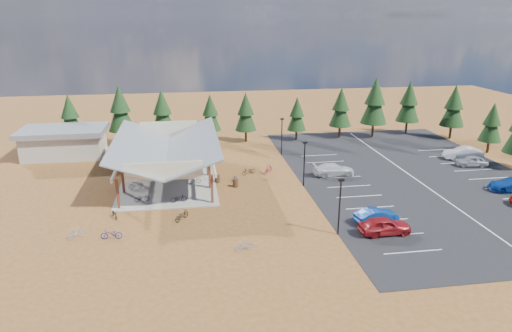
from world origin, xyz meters
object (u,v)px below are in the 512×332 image
(bike_14, at_px, (235,178))
(trash_bin_1, at_px, (217,179))
(bike_4, at_px, (179,198))
(bike_5, at_px, (194,180))
(car_1, at_px, (376,216))
(car_8, at_px, (471,161))
(bike_2, at_px, (146,170))
(car_9, at_px, (463,153))
(lamp_post_0, at_px, (340,203))
(bike_0, at_px, (142,198))
(bike_6, at_px, (189,166))
(bike_12, at_px, (182,215))
(trash_bin_0, at_px, (236,183))
(bike_13, at_px, (245,245))
(bike_9, at_px, (76,233))
(bike_3, at_px, (141,158))
(bike_16, at_px, (249,171))
(bike_1, at_px, (136,184))
(bike_7, at_px, (194,155))
(bike_15, at_px, (268,169))
(car_0, at_px, (385,226))
(bike_8, at_px, (114,214))
(car_3, at_px, (334,170))
(lamp_post_1, at_px, (304,161))
(lamp_post_2, at_px, (282,134))
(outbuilding, at_px, (64,142))
(bike_10, at_px, (111,234))

(bike_14, bearing_deg, trash_bin_1, -174.78)
(bike_4, xyz_separation_m, bike_5, (1.73, 5.19, 0.03))
(car_1, bearing_deg, car_8, -63.35)
(bike_5, bearing_deg, car_8, -90.75)
(bike_2, height_order, car_9, car_9)
(lamp_post_0, relative_size, car_8, 1.30)
(bike_0, bearing_deg, bike_6, -34.89)
(bike_12, relative_size, car_8, 0.47)
(trash_bin_0, height_order, bike_13, trash_bin_0)
(bike_0, bearing_deg, bike_9, 136.88)
(bike_0, distance_m, bike_9, 8.66)
(bike_3, distance_m, bike_12, 18.98)
(bike_16, xyz_separation_m, car_9, (28.88, 1.59, 0.41))
(car_9, bearing_deg, trash_bin_1, -71.65)
(trash_bin_0, bearing_deg, bike_1, 175.34)
(bike_7, relative_size, bike_12, 0.98)
(bike_15, bearing_deg, bike_2, 33.96)
(trash_bin_1, bearing_deg, bike_2, 154.71)
(bike_14, relative_size, car_0, 0.34)
(bike_8, xyz_separation_m, car_3, (24.18, 8.28, 0.33))
(bike_8, bearing_deg, car_0, -39.92)
(trash_bin_0, relative_size, car_9, 0.18)
(lamp_post_0, bearing_deg, bike_15, 100.33)
(bike_16, bearing_deg, lamp_post_1, 26.62)
(bike_9, relative_size, car_9, 0.32)
(lamp_post_2, bearing_deg, lamp_post_0, -90.00)
(lamp_post_1, relative_size, bike_4, 3.17)
(outbuilding, height_order, bike_15, outbuilding)
(bike_1, bearing_deg, trash_bin_0, -109.79)
(bike_4, bearing_deg, bike_13, -166.22)
(car_0, bearing_deg, bike_7, 33.13)
(bike_5, bearing_deg, trash_bin_1, -87.40)
(bike_4, distance_m, bike_8, 6.54)
(trash_bin_1, relative_size, bike_7, 0.49)
(trash_bin_0, height_order, bike_9, bike_9)
(bike_5, height_order, car_8, car_8)
(lamp_post_1, distance_m, bike_13, 16.20)
(bike_5, bearing_deg, car_3, -91.17)
(car_8, bearing_deg, bike_12, -64.93)
(bike_8, distance_m, car_0, 24.79)
(bike_1, xyz_separation_m, bike_16, (12.91, 3.02, -0.14))
(trash_bin_1, xyz_separation_m, car_0, (13.44, -15.21, 0.37))
(outbuilding, xyz_separation_m, bike_5, (16.94, -13.61, -1.47))
(lamp_post_0, height_order, bike_13, lamp_post_0)
(bike_4, height_order, bike_9, same)
(trash_bin_1, bearing_deg, bike_4, -128.63)
(bike_7, xyz_separation_m, car_3, (16.30, -8.73, 0.10))
(bike_10, distance_m, bike_12, 6.61)
(bike_9, bearing_deg, bike_13, -145.92)
(bike_14, bearing_deg, car_1, -43.69)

